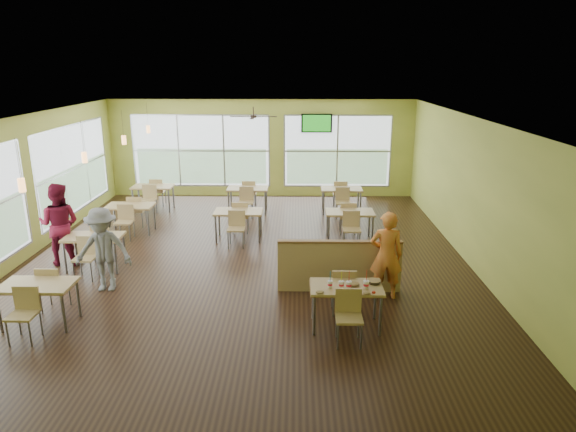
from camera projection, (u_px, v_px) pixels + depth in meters
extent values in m
plane|color=black|center=(245.00, 261.00, 11.65)|extent=(12.00, 12.00, 0.00)
plane|color=white|center=(242.00, 118.00, 10.73)|extent=(12.00, 12.00, 0.00)
cube|color=#CBCF54|center=(262.00, 149.00, 16.94)|extent=(10.00, 0.04, 3.20)
cube|color=#CBCF54|center=(186.00, 329.00, 5.44)|extent=(10.00, 0.04, 3.20)
cube|color=#CBCF54|center=(17.00, 191.00, 11.27)|extent=(0.04, 12.00, 3.20)
cube|color=#CBCF54|center=(474.00, 193.00, 11.11)|extent=(0.04, 12.00, 3.20)
cube|color=white|center=(75.00, 168.00, 14.17)|extent=(0.02, 4.50, 2.35)
cube|color=white|center=(201.00, 151.00, 16.97)|extent=(4.50, 0.02, 2.35)
cube|color=white|center=(337.00, 151.00, 16.90)|extent=(3.50, 0.02, 2.35)
cube|color=#B7BABC|center=(37.00, 238.00, 12.11)|extent=(0.04, 9.40, 0.05)
cube|color=#B7BABC|center=(270.00, 186.00, 17.26)|extent=(8.00, 0.04, 0.05)
cube|color=tan|center=(346.00, 287.00, 8.53)|extent=(1.20, 0.70, 0.04)
cube|color=brown|center=(346.00, 289.00, 8.54)|extent=(1.22, 0.71, 0.01)
cylinder|color=slate|center=(314.00, 315.00, 8.37)|extent=(0.05, 0.05, 0.71)
cylinder|color=slate|center=(380.00, 316.00, 8.35)|extent=(0.05, 0.05, 0.71)
cylinder|color=slate|center=(313.00, 300.00, 8.92)|extent=(0.05, 0.05, 0.71)
cylinder|color=slate|center=(375.00, 300.00, 8.91)|extent=(0.05, 0.05, 0.71)
cube|color=tan|center=(343.00, 289.00, 9.14)|extent=(0.42, 0.42, 0.04)
cube|color=tan|center=(343.00, 273.00, 9.26)|extent=(0.42, 0.04, 0.40)
cube|color=tan|center=(349.00, 318.00, 8.08)|extent=(0.42, 0.42, 0.04)
cube|color=tan|center=(351.00, 311.00, 7.84)|extent=(0.42, 0.04, 0.40)
cube|color=tan|center=(339.00, 267.00, 9.98)|extent=(2.40, 0.12, 1.00)
cube|color=brown|center=(340.00, 242.00, 9.84)|extent=(2.40, 0.14, 0.04)
cube|color=tan|center=(37.00, 285.00, 8.62)|extent=(1.20, 0.70, 0.04)
cube|color=brown|center=(37.00, 286.00, 8.62)|extent=(1.22, 0.71, 0.01)
cylinder|color=slate|center=(64.00, 313.00, 8.44)|extent=(0.05, 0.05, 0.71)
cylinder|color=slate|center=(17.00, 297.00, 9.01)|extent=(0.05, 0.05, 0.71)
cylinder|color=slate|center=(78.00, 298.00, 8.99)|extent=(0.05, 0.05, 0.71)
cube|color=tan|center=(54.00, 287.00, 9.22)|extent=(0.42, 0.42, 0.04)
cube|color=tan|center=(57.00, 271.00, 9.34)|extent=(0.42, 0.04, 0.40)
cube|color=tan|center=(23.00, 315.00, 8.17)|extent=(0.42, 0.42, 0.04)
cube|color=tan|center=(14.00, 308.00, 7.92)|extent=(0.42, 0.04, 0.40)
cube|color=tan|center=(94.00, 237.00, 11.01)|extent=(1.20, 0.70, 0.04)
cube|color=brown|center=(94.00, 238.00, 11.02)|extent=(1.22, 0.71, 0.01)
cylinder|color=slate|center=(65.00, 258.00, 10.85)|extent=(0.05, 0.05, 0.71)
cylinder|color=slate|center=(116.00, 258.00, 10.83)|extent=(0.05, 0.05, 0.71)
cylinder|color=slate|center=(76.00, 248.00, 11.41)|extent=(0.05, 0.05, 0.71)
cylinder|color=slate|center=(124.00, 249.00, 11.39)|extent=(0.05, 0.05, 0.71)
cube|color=tan|center=(104.00, 241.00, 11.62)|extent=(0.42, 0.42, 0.04)
cube|color=tan|center=(106.00, 229.00, 11.74)|extent=(0.42, 0.04, 0.40)
cube|color=tan|center=(85.00, 258.00, 10.56)|extent=(0.42, 0.42, 0.04)
cube|color=tan|center=(80.00, 251.00, 10.32)|extent=(0.42, 0.04, 0.40)
cube|color=tan|center=(130.00, 206.00, 13.41)|extent=(1.20, 0.70, 0.04)
cube|color=brown|center=(130.00, 207.00, 13.41)|extent=(1.22, 0.71, 0.01)
cylinder|color=slate|center=(107.00, 223.00, 13.25)|extent=(0.05, 0.05, 0.71)
cylinder|color=slate|center=(148.00, 223.00, 13.23)|extent=(0.05, 0.05, 0.71)
cylinder|color=slate|center=(115.00, 216.00, 13.80)|extent=(0.05, 0.05, 0.71)
cylinder|color=slate|center=(154.00, 216.00, 13.78)|extent=(0.05, 0.05, 0.71)
cube|color=tan|center=(137.00, 210.00, 14.01)|extent=(0.42, 0.42, 0.04)
cube|color=tan|center=(139.00, 201.00, 14.13)|extent=(0.42, 0.04, 0.40)
cube|color=tan|center=(124.00, 222.00, 12.96)|extent=(0.42, 0.42, 0.04)
cube|color=tan|center=(121.00, 216.00, 12.72)|extent=(0.42, 0.04, 0.40)
cube|color=tan|center=(153.00, 186.00, 15.52)|extent=(1.20, 0.70, 0.04)
cube|color=brown|center=(153.00, 187.00, 15.52)|extent=(1.22, 0.71, 0.01)
cylinder|color=slate|center=(133.00, 201.00, 15.35)|extent=(0.05, 0.05, 0.71)
cylinder|color=slate|center=(169.00, 201.00, 15.34)|extent=(0.05, 0.05, 0.71)
cylinder|color=slate|center=(139.00, 196.00, 15.91)|extent=(0.05, 0.05, 0.71)
cylinder|color=slate|center=(173.00, 196.00, 15.89)|extent=(0.05, 0.05, 0.71)
cube|color=tan|center=(158.00, 191.00, 16.12)|extent=(0.42, 0.42, 0.04)
cube|color=tan|center=(159.00, 183.00, 16.24)|extent=(0.42, 0.04, 0.40)
cube|color=tan|center=(148.00, 200.00, 15.07)|extent=(0.42, 0.42, 0.04)
cube|color=tan|center=(146.00, 194.00, 14.82)|extent=(0.42, 0.04, 0.40)
cube|color=tan|center=(238.00, 212.00, 12.88)|extent=(1.20, 0.70, 0.04)
cube|color=brown|center=(238.00, 213.00, 12.89)|extent=(1.22, 0.71, 0.01)
cylinder|color=slate|center=(216.00, 229.00, 12.72)|extent=(0.05, 0.05, 0.71)
cylinder|color=slate|center=(259.00, 229.00, 12.70)|extent=(0.05, 0.05, 0.71)
cylinder|color=slate|center=(219.00, 222.00, 13.27)|extent=(0.05, 0.05, 0.71)
cylinder|color=slate|center=(261.00, 223.00, 13.26)|extent=(0.05, 0.05, 0.71)
cube|color=tan|center=(241.00, 216.00, 13.49)|extent=(0.42, 0.42, 0.04)
cube|color=tan|center=(242.00, 206.00, 13.61)|extent=(0.42, 0.04, 0.40)
cube|color=tan|center=(236.00, 229.00, 12.43)|extent=(0.42, 0.42, 0.04)
cube|color=tan|center=(235.00, 223.00, 12.19)|extent=(0.42, 0.04, 0.40)
cube|color=tan|center=(248.00, 188.00, 15.28)|extent=(1.20, 0.70, 0.04)
cube|color=brown|center=(248.00, 189.00, 15.28)|extent=(1.22, 0.71, 0.01)
cylinder|color=slate|center=(229.00, 203.00, 15.11)|extent=(0.05, 0.05, 0.71)
cylinder|color=slate|center=(265.00, 203.00, 15.10)|extent=(0.05, 0.05, 0.71)
cylinder|color=slate|center=(231.00, 198.00, 15.67)|extent=(0.05, 0.05, 0.71)
cylinder|color=slate|center=(266.00, 198.00, 15.65)|extent=(0.05, 0.05, 0.71)
cube|color=tan|center=(249.00, 193.00, 15.88)|extent=(0.42, 0.42, 0.04)
cube|color=tan|center=(250.00, 185.00, 16.00)|extent=(0.42, 0.04, 0.40)
cube|color=tan|center=(246.00, 202.00, 14.83)|extent=(0.42, 0.42, 0.04)
cube|color=tan|center=(245.00, 196.00, 14.58)|extent=(0.42, 0.04, 0.40)
cube|color=tan|center=(350.00, 212.00, 12.83)|extent=(1.20, 0.70, 0.04)
cube|color=brown|center=(350.00, 213.00, 12.84)|extent=(1.22, 0.71, 0.01)
cylinder|color=slate|center=(329.00, 230.00, 12.67)|extent=(0.05, 0.05, 0.71)
cylinder|color=slate|center=(372.00, 230.00, 12.65)|extent=(0.05, 0.05, 0.71)
cylinder|color=slate|center=(327.00, 223.00, 13.23)|extent=(0.05, 0.05, 0.71)
cylinder|color=slate|center=(369.00, 223.00, 13.21)|extent=(0.05, 0.05, 0.71)
cube|color=tan|center=(347.00, 217.00, 13.44)|extent=(0.42, 0.42, 0.04)
cube|color=tan|center=(347.00, 207.00, 13.56)|extent=(0.42, 0.04, 0.40)
cube|color=tan|center=(352.00, 230.00, 12.39)|extent=(0.42, 0.42, 0.04)
cube|color=tan|center=(353.00, 223.00, 12.14)|extent=(0.42, 0.04, 0.40)
cube|color=tan|center=(342.00, 189.00, 15.23)|extent=(1.20, 0.70, 0.04)
cube|color=brown|center=(342.00, 190.00, 15.24)|extent=(1.22, 0.71, 0.01)
cylinder|color=slate|center=(324.00, 203.00, 15.07)|extent=(0.05, 0.05, 0.71)
cylinder|color=slate|center=(360.00, 204.00, 15.05)|extent=(0.05, 0.05, 0.71)
cylinder|color=slate|center=(323.00, 198.00, 15.62)|extent=(0.05, 0.05, 0.71)
cylinder|color=slate|center=(358.00, 199.00, 15.60)|extent=(0.05, 0.05, 0.71)
cube|color=tan|center=(340.00, 193.00, 15.84)|extent=(0.42, 0.42, 0.04)
cube|color=tan|center=(340.00, 185.00, 15.95)|extent=(0.42, 0.04, 0.40)
cube|color=tan|center=(343.00, 203.00, 14.78)|extent=(0.42, 0.42, 0.04)
cube|color=tan|center=(344.00, 197.00, 14.54)|extent=(0.42, 0.04, 0.40)
cylinder|color=#2D2119|center=(18.00, 160.00, 8.01)|extent=(0.01, 0.01, 0.70)
cylinder|color=#F99D4F|center=(22.00, 185.00, 8.12)|extent=(0.11, 0.11, 0.22)
cylinder|color=#2D2119|center=(82.00, 138.00, 10.41)|extent=(0.01, 0.01, 0.70)
cylinder|color=#F99D4F|center=(84.00, 157.00, 10.52)|extent=(0.11, 0.11, 0.22)
cylinder|color=#2D2119|center=(122.00, 124.00, 12.80)|extent=(0.01, 0.01, 0.70)
cylinder|color=#F99D4F|center=(124.00, 140.00, 12.92)|extent=(0.11, 0.11, 0.22)
cylinder|color=#2D2119|center=(147.00, 115.00, 14.91)|extent=(0.01, 0.01, 0.70)
cylinder|color=#F99D4F|center=(148.00, 129.00, 15.02)|extent=(0.11, 0.11, 0.22)
cylinder|color=#2D2119|center=(253.00, 111.00, 13.64)|extent=(0.03, 0.03, 0.24)
cylinder|color=#2D2119|center=(253.00, 117.00, 13.68)|extent=(0.16, 0.16, 0.06)
cube|color=#2D2119|center=(267.00, 117.00, 13.68)|extent=(0.55, 0.10, 0.01)
cube|color=#2D2119|center=(255.00, 115.00, 14.02)|extent=(0.10, 0.55, 0.01)
cube|color=#2D2119|center=(240.00, 117.00, 13.69)|extent=(0.55, 0.10, 0.01)
cube|color=#2D2119|center=(252.00, 118.00, 13.35)|extent=(0.10, 0.55, 0.01)
cube|color=black|center=(317.00, 123.00, 16.57)|extent=(1.00, 0.06, 0.60)
cube|color=#208E1D|center=(317.00, 123.00, 16.54)|extent=(0.90, 0.01, 0.52)
imported|color=#FD471C|center=(386.00, 255.00, 9.61)|extent=(0.64, 0.43, 1.71)
imported|color=maroon|center=(59.00, 224.00, 11.26)|extent=(0.91, 0.72, 1.84)
imported|color=slate|center=(103.00, 250.00, 9.93)|extent=(1.10, 0.65, 1.68)
cone|color=white|center=(330.00, 284.00, 8.45)|extent=(0.09, 0.09, 0.11)
cylinder|color=red|center=(330.00, 284.00, 8.44)|extent=(0.08, 0.08, 0.03)
cylinder|color=white|center=(330.00, 281.00, 8.43)|extent=(0.09, 0.09, 0.01)
cylinder|color=#1C89EE|center=(330.00, 275.00, 8.40)|extent=(0.02, 0.05, 0.21)
cone|color=white|center=(341.00, 285.00, 8.42)|extent=(0.09, 0.09, 0.12)
cylinder|color=red|center=(341.00, 285.00, 8.42)|extent=(0.08, 0.08, 0.03)
cylinder|color=white|center=(341.00, 281.00, 8.40)|extent=(0.09, 0.09, 0.01)
cylinder|color=yellow|center=(342.00, 275.00, 8.37)|extent=(0.01, 0.06, 0.22)
cone|color=white|center=(349.00, 285.00, 8.40)|extent=(0.09, 0.09, 0.13)
cylinder|color=red|center=(349.00, 285.00, 8.40)|extent=(0.09, 0.09, 0.04)
cylinder|color=white|center=(349.00, 281.00, 8.38)|extent=(0.10, 0.10, 0.01)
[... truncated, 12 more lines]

